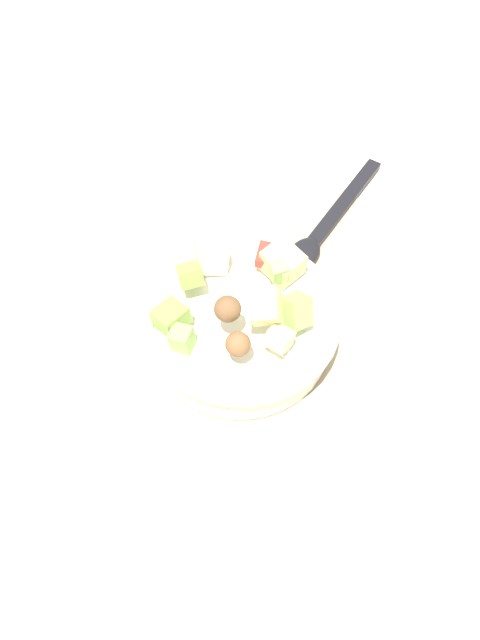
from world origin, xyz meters
name	(u,v)px	position (x,y,z in m)	size (l,w,h in m)	color
ground_plane	(239,331)	(0.00, 0.00, 0.00)	(2.40, 2.40, 0.00)	silver
placemat	(239,330)	(0.00, 0.00, 0.00)	(0.51, 0.37, 0.01)	tan
salad_bowl	(240,321)	(0.01, 0.01, 0.04)	(0.22, 0.22, 0.11)	white
serving_spoon	(322,230)	(-0.17, -0.05, 0.01)	(0.22, 0.09, 0.01)	black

